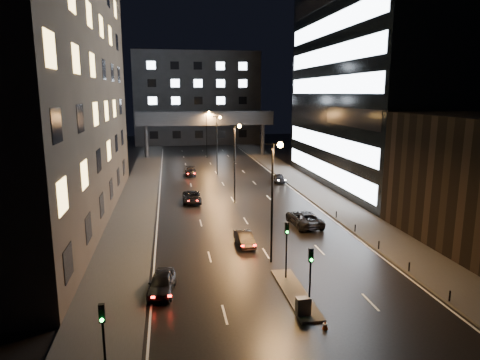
# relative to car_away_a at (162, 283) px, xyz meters

# --- Properties ---
(ground) EXTENTS (160.00, 160.00, 0.00)m
(ground) POSITION_rel_car_away_a_xyz_m (9.00, 36.18, -0.73)
(ground) COLOR black
(ground) RESTS_ON ground
(sidewalk_left) EXTENTS (5.00, 110.00, 0.15)m
(sidewalk_left) POSITION_rel_car_away_a_xyz_m (-3.50, 31.18, -0.65)
(sidewalk_left) COLOR #383533
(sidewalk_left) RESTS_ON ground
(sidewalk_right) EXTENTS (5.00, 110.00, 0.15)m
(sidewalk_right) POSITION_rel_car_away_a_xyz_m (21.50, 31.18, -0.65)
(sidewalk_right) COLOR #383533
(sidewalk_right) RESTS_ON ground
(building_left) EXTENTS (15.00, 48.00, 40.00)m
(building_left) POSITION_rel_car_away_a_xyz_m (-13.50, 20.18, 19.27)
(building_left) COLOR #2D2319
(building_left) RESTS_ON ground
(building_right_glass) EXTENTS (20.00, 36.00, 45.00)m
(building_right_glass) POSITION_rel_car_away_a_xyz_m (34.00, 32.18, 21.77)
(building_right_glass) COLOR black
(building_right_glass) RESTS_ON ground
(building_far) EXTENTS (34.00, 14.00, 25.00)m
(building_far) POSITION_rel_car_away_a_xyz_m (9.00, 94.18, 11.77)
(building_far) COLOR #333335
(building_far) RESTS_ON ground
(skybridge) EXTENTS (30.00, 3.00, 10.00)m
(skybridge) POSITION_rel_car_away_a_xyz_m (9.00, 66.18, 7.61)
(skybridge) COLOR #333335
(skybridge) RESTS_ON ground
(median_island) EXTENTS (1.60, 8.00, 0.15)m
(median_island) POSITION_rel_car_away_a_xyz_m (9.30, -1.82, -0.65)
(median_island) COLOR #383533
(median_island) RESTS_ON ground
(traffic_signal_near) EXTENTS (0.28, 0.34, 4.40)m
(traffic_signal_near) POSITION_rel_car_away_a_xyz_m (9.30, 0.67, 2.36)
(traffic_signal_near) COLOR black
(traffic_signal_near) RESTS_ON median_island
(traffic_signal_far) EXTENTS (0.28, 0.34, 4.40)m
(traffic_signal_far) POSITION_rel_car_away_a_xyz_m (9.30, -4.83, 2.36)
(traffic_signal_far) COLOR black
(traffic_signal_far) RESTS_ON median_island
(traffic_signal_corner) EXTENTS (0.28, 0.34, 4.40)m
(traffic_signal_corner) POSITION_rel_car_away_a_xyz_m (-2.50, -9.83, 2.21)
(traffic_signal_corner) COLOR black
(traffic_signal_corner) RESTS_ON ground
(bollard_row) EXTENTS (0.12, 25.12, 0.90)m
(bollard_row) POSITION_rel_car_away_a_xyz_m (19.20, 2.68, -0.28)
(bollard_row) COLOR black
(bollard_row) RESTS_ON ground
(streetlight_near) EXTENTS (1.45, 0.50, 10.15)m
(streetlight_near) POSITION_rel_car_away_a_xyz_m (9.16, 4.18, 5.77)
(streetlight_near) COLOR black
(streetlight_near) RESTS_ON ground
(streetlight_mid_a) EXTENTS (1.45, 0.50, 10.15)m
(streetlight_mid_a) POSITION_rel_car_away_a_xyz_m (9.16, 24.18, 5.77)
(streetlight_mid_a) COLOR black
(streetlight_mid_a) RESTS_ON ground
(streetlight_mid_b) EXTENTS (1.45, 0.50, 10.15)m
(streetlight_mid_b) POSITION_rel_car_away_a_xyz_m (9.16, 44.18, 5.77)
(streetlight_mid_b) COLOR black
(streetlight_mid_b) RESTS_ON ground
(streetlight_far) EXTENTS (1.45, 0.50, 10.15)m
(streetlight_far) POSITION_rel_car_away_a_xyz_m (9.16, 64.18, 5.77)
(streetlight_far) COLOR black
(streetlight_far) RESTS_ON ground
(car_away_a) EXTENTS (2.24, 4.46, 1.46)m
(car_away_a) POSITION_rel_car_away_a_xyz_m (0.00, 0.00, 0.00)
(car_away_a) COLOR black
(car_away_a) RESTS_ON ground
(car_away_b) EXTENTS (1.56, 3.99, 1.29)m
(car_away_b) POSITION_rel_car_away_a_xyz_m (7.50, 8.54, -0.08)
(car_away_b) COLOR black
(car_away_b) RESTS_ON ground
(car_away_c) EXTENTS (2.38, 5.06, 1.40)m
(car_away_c) POSITION_rel_car_away_a_xyz_m (3.56, 25.37, -0.03)
(car_away_c) COLOR black
(car_away_c) RESTS_ON ground
(car_away_d) EXTENTS (2.09, 4.66, 1.33)m
(car_away_d) POSITION_rel_car_away_a_xyz_m (4.36, 44.06, -0.07)
(car_away_d) COLOR black
(car_away_d) RESTS_ON ground
(car_toward_a) EXTENTS (3.06, 5.99, 1.62)m
(car_toward_a) POSITION_rel_car_away_a_xyz_m (14.86, 13.46, 0.08)
(car_toward_a) COLOR black
(car_toward_a) RESTS_ON ground
(car_toward_b) EXTENTS (2.13, 4.57, 1.29)m
(car_toward_b) POSITION_rel_car_away_a_xyz_m (17.91, 36.21, -0.08)
(car_toward_b) COLOR black
(car_toward_b) RESTS_ON ground
(utility_cabinet) EXTENTS (0.93, 0.54, 1.14)m
(utility_cabinet) POSITION_rel_car_away_a_xyz_m (8.90, -4.86, -0.01)
(utility_cabinet) COLOR #464649
(utility_cabinet) RESTS_ON median_island
(cone_b) EXTENTS (0.43, 0.43, 0.54)m
(cone_b) POSITION_rel_car_away_a_xyz_m (9.76, -6.50, -0.46)
(cone_b) COLOR #DE4B0B
(cone_b) RESTS_ON ground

